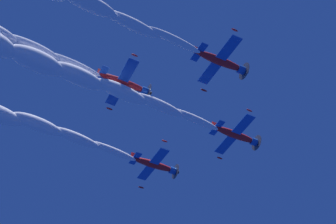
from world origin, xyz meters
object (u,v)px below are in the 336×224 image
object	(u,v)px
airplane_lead	(237,135)
airplane_slot_tail	(125,83)
airplane_left_wingman	(155,165)
airplane_right_wingman	(222,62)

from	to	relation	value
airplane_lead	airplane_slot_tail	distance (m)	19.12
airplane_lead	airplane_slot_tail	world-z (taller)	airplane_slot_tail
airplane_left_wingman	airplane_slot_tail	size ratio (longest dim) A/B	0.99
airplane_lead	airplane_right_wingman	xyz separation A→B (m)	(-3.09, -13.16, -0.42)
airplane_left_wingman	airplane_right_wingman	size ratio (longest dim) A/B	1.00
airplane_left_wingman	airplane_right_wingman	xyz separation A→B (m)	(9.73, -19.06, -0.36)
airplane_right_wingman	airplane_slot_tail	xyz separation A→B (m)	(-13.76, 4.19, 1.51)
airplane_right_wingman	airplane_slot_tail	world-z (taller)	airplane_slot_tail
airplane_slot_tail	airplane_lead	bearing A→B (deg)	28.05
airplane_slot_tail	airplane_left_wingman	bearing A→B (deg)	74.86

